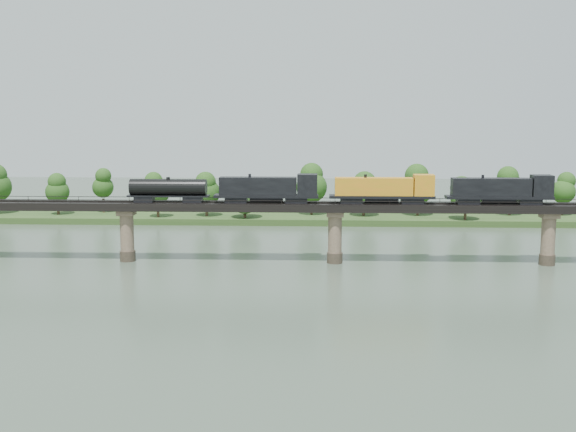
{
  "coord_description": "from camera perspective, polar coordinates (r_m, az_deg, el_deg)",
  "views": [
    {
      "loc": [
        -2.96,
        -105.28,
        29.12
      ],
      "look_at": [
        -8.94,
        30.0,
        9.0
      ],
      "focal_mm": 45.0,
      "sensor_mm": 36.0,
      "label": 1
    }
  ],
  "objects": [
    {
      "name": "far_bank",
      "position": [
        192.4,
        3.38,
        -0.03
      ],
      "size": [
        300.0,
        24.0,
        1.6
      ],
      "primitive_type": "cube",
      "color": "#2A451B",
      "rests_on": "ground"
    },
    {
      "name": "far_treeline",
      "position": [
        186.99,
        0.91,
        2.22
      ],
      "size": [
        289.06,
        17.54,
        13.6
      ],
      "color": "#382619",
      "rests_on": "far_bank"
    },
    {
      "name": "bridge",
      "position": [
        137.37,
        3.73,
        -1.49
      ],
      "size": [
        236.0,
        30.0,
        11.5
      ],
      "color": "#473A2D",
      "rests_on": "ground"
    },
    {
      "name": "ground",
      "position": [
        109.28,
        4.02,
        -7.03
      ],
      "size": [
        400.0,
        400.0,
        0.0
      ],
      "primitive_type": "plane",
      "color": "#384739",
      "rests_on": "ground"
    },
    {
      "name": "freight_train",
      "position": [
        136.19,
        4.45,
        2.11
      ],
      "size": [
        79.92,
        3.11,
        5.5
      ],
      "color": "black",
      "rests_on": "bridge"
    },
    {
      "name": "bridge_superstructure",
      "position": [
        136.42,
        3.75,
        1.14
      ],
      "size": [
        220.0,
        4.9,
        0.75
      ],
      "color": "black",
      "rests_on": "bridge"
    }
  ]
}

